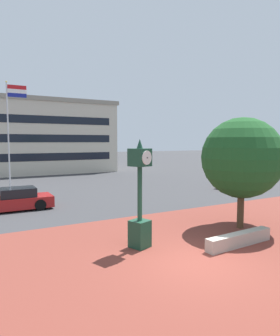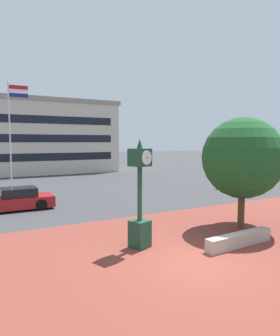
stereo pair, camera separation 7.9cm
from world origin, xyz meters
name	(u,v)px [view 2 (the right image)]	position (x,y,z in m)	size (l,w,h in m)	color
ground_plane	(195,263)	(0.00, 0.00, 0.00)	(200.00, 200.00, 0.00)	#38383A
plaza_brick_paving	(173,251)	(0.00, 1.25, 0.00)	(44.00, 10.49, 0.01)	brown
planter_wall	(240,240)	(2.51, 0.47, 0.25)	(3.20, 0.40, 0.50)	#ADA393
street_clock	(140,201)	(-0.87, 2.20, 1.76)	(0.83, 0.84, 4.06)	#19422D
plaza_tree	(244,159)	(4.61, 2.30, 3.15)	(3.92, 3.65, 5.06)	#4C3823
car_street_near	(16,200)	(-4.17, 11.21, 0.57)	(4.26, 1.94, 1.28)	maroon
car_street_mid	(242,181)	(13.79, 10.75, 0.57)	(4.31, 2.09, 1.28)	maroon
flagpole_primary	(12,125)	(-3.26, 20.88, 5.41)	(1.67, 0.14, 9.09)	silver
civic_building	(18,137)	(-0.96, 35.91, 4.60)	(23.39, 14.64, 9.17)	beige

